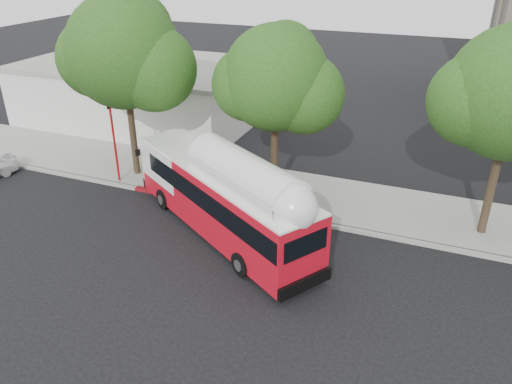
# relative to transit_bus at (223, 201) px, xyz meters

# --- Properties ---
(ground) EXTENTS (120.00, 120.00, 0.00)m
(ground) POSITION_rel_transit_bus_xyz_m (1.79, -1.58, -1.67)
(ground) COLOR black
(ground) RESTS_ON ground
(sidewalk) EXTENTS (60.00, 5.00, 0.15)m
(sidewalk) POSITION_rel_transit_bus_xyz_m (1.79, 4.92, -1.59)
(sidewalk) COLOR gray
(sidewalk) RESTS_ON ground
(curb_strip) EXTENTS (60.00, 0.30, 0.15)m
(curb_strip) POSITION_rel_transit_bus_xyz_m (1.79, 2.32, -1.59)
(curb_strip) COLOR gray
(curb_strip) RESTS_ON ground
(red_curb_segment) EXTENTS (10.00, 0.32, 0.16)m
(red_curb_segment) POSITION_rel_transit_bus_xyz_m (-1.21, 2.32, -1.59)
(red_curb_segment) COLOR maroon
(red_curb_segment) RESTS_ON ground
(street_tree_left) EXTENTS (6.67, 5.80, 9.74)m
(street_tree_left) POSITION_rel_transit_bus_xyz_m (-6.74, 3.98, 4.94)
(street_tree_left) COLOR #2D2116
(street_tree_left) RESTS_ON ground
(street_tree_mid) EXTENTS (5.75, 5.00, 8.62)m
(street_tree_mid) POSITION_rel_transit_bus_xyz_m (1.20, 4.48, 4.24)
(street_tree_mid) COLOR #2D2116
(street_tree_mid) RESTS_ON ground
(low_commercial_bldg) EXTENTS (16.20, 10.20, 4.25)m
(low_commercial_bldg) POSITION_rel_transit_bus_xyz_m (-12.21, 12.42, 0.49)
(low_commercial_bldg) COLOR silver
(low_commercial_bldg) RESTS_ON ground
(transit_bus) EXTENTS (11.27, 8.23, 3.56)m
(transit_bus) POSITION_rel_transit_bus_xyz_m (0.00, 0.00, 0.00)
(transit_bus) COLOR red
(transit_bus) RESTS_ON ground
(signal_pole) EXTENTS (0.13, 0.42, 4.48)m
(signal_pole) POSITION_rel_transit_bus_xyz_m (-7.54, 2.71, 0.63)
(signal_pole) COLOR red
(signal_pole) RESTS_ON ground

